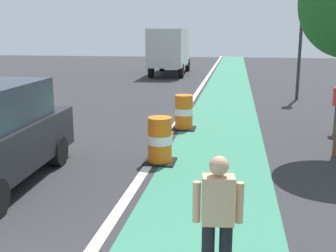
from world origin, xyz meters
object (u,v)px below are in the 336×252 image
object	(u,v)px
traffic_barrel_front	(160,141)
skateboarder_on_lane	(217,222)
delivery_truck_down_block	(170,49)
traffic_light_corner	(302,21)
traffic_barrel_mid	(184,113)

from	to	relation	value
traffic_barrel_front	skateboarder_on_lane	bearing A→B (deg)	-72.46
skateboarder_on_lane	delivery_truck_down_block	distance (m)	26.35
delivery_truck_down_block	traffic_light_corner	xyz separation A→B (m)	(7.52, -10.68, 1.65)
traffic_barrel_front	delivery_truck_down_block	world-z (taller)	delivery_truck_down_block
traffic_barrel_mid	traffic_light_corner	world-z (taller)	traffic_light_corner
traffic_barrel_front	delivery_truck_down_block	xyz separation A→B (m)	(-3.04, 21.01, 1.31)
traffic_barrel_front	delivery_truck_down_block	size ratio (longest dim) A/B	0.14
traffic_barrel_front	traffic_light_corner	distance (m)	11.64
delivery_truck_down_block	skateboarder_on_lane	bearing A→B (deg)	-79.96
traffic_barrel_front	traffic_light_corner	world-z (taller)	traffic_light_corner
skateboarder_on_lane	traffic_barrel_mid	xyz separation A→B (m)	(-1.43, 8.50, -0.38)
traffic_barrel_mid	traffic_barrel_front	bearing A→B (deg)	-91.94
traffic_barrel_front	traffic_barrel_mid	size ratio (longest dim) A/B	1.00
skateboarder_on_lane	delivery_truck_down_block	xyz separation A→B (m)	(-4.59, 25.93, 0.94)
traffic_barrel_mid	traffic_light_corner	distance (m)	8.56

